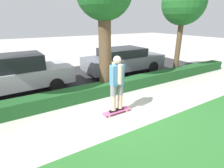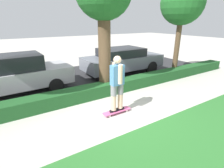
{
  "view_description": "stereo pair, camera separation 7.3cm",
  "coord_description": "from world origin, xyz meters",
  "px_view_note": "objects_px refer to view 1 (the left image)",
  "views": [
    {
      "loc": [
        -3.01,
        -4.17,
        2.84
      ],
      "look_at": [
        -0.11,
        0.6,
        0.81
      ],
      "focal_mm": 28.0,
      "sensor_mm": 36.0,
      "label": 1
    },
    {
      "loc": [
        -3.07,
        -4.13,
        2.84
      ],
      "look_at": [
        -0.11,
        0.6,
        0.81
      ],
      "focal_mm": 28.0,
      "sensor_mm": 36.0,
      "label": 2
    }
  ],
  "objects_px": {
    "skateboard": "(117,111)",
    "tree_far": "(184,4)",
    "parked_car_middle": "(123,60)",
    "parked_car_front": "(17,74)",
    "skater_person": "(117,83)"
  },
  "relations": [
    {
      "from": "skateboard",
      "to": "tree_far",
      "type": "height_order",
      "value": "tree_far"
    },
    {
      "from": "tree_far",
      "to": "parked_car_middle",
      "type": "distance_m",
      "value": 4.01
    },
    {
      "from": "skateboard",
      "to": "parked_car_middle",
      "type": "distance_m",
      "value": 4.68
    },
    {
      "from": "skateboard",
      "to": "parked_car_front",
      "type": "relative_size",
      "value": 0.22
    },
    {
      "from": "tree_far",
      "to": "skateboard",
      "type": "bearing_deg",
      "value": -159.64
    },
    {
      "from": "skateboard",
      "to": "tree_far",
      "type": "relative_size",
      "value": 0.21
    },
    {
      "from": "tree_far",
      "to": "parked_car_front",
      "type": "relative_size",
      "value": 1.1
    },
    {
      "from": "skateboard",
      "to": "skater_person",
      "type": "distance_m",
      "value": 0.97
    },
    {
      "from": "parked_car_middle",
      "to": "tree_far",
      "type": "bearing_deg",
      "value": -39.94
    },
    {
      "from": "skater_person",
      "to": "tree_far",
      "type": "xyz_separation_m",
      "value": [
        4.98,
        1.85,
        2.56
      ]
    },
    {
      "from": "parked_car_front",
      "to": "skater_person",
      "type": "bearing_deg",
      "value": -57.62
    },
    {
      "from": "skater_person",
      "to": "parked_car_front",
      "type": "bearing_deg",
      "value": 124.48
    },
    {
      "from": "skater_person",
      "to": "skateboard",
      "type": "bearing_deg",
      "value": 172.87
    },
    {
      "from": "skater_person",
      "to": "parked_car_middle",
      "type": "bearing_deg",
      "value": 52.66
    },
    {
      "from": "skateboard",
      "to": "skater_person",
      "type": "relative_size",
      "value": 0.54
    }
  ]
}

